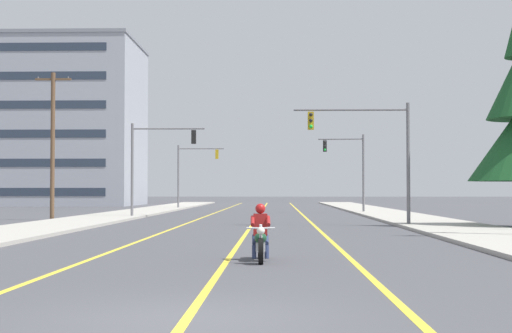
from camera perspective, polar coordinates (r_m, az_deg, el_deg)
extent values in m
plane|color=#47474C|center=(10.72, -5.76, -11.50)|extent=(400.00, 400.00, 0.00)
cube|color=yellow|center=(55.53, 0.25, -3.69)|extent=(0.16, 100.00, 0.01)
cube|color=yellow|center=(55.72, -3.45, -3.68)|extent=(0.16, 100.00, 0.01)
cube|color=yellow|center=(55.55, 3.56, -3.68)|extent=(0.16, 100.00, 0.01)
cube|color=#ADA89E|center=(51.18, 10.81, -3.74)|extent=(4.40, 110.00, 0.14)
cube|color=#ADA89E|center=(51.67, -10.65, -3.72)|extent=(4.40, 110.00, 0.14)
cylinder|color=black|center=(18.25, 0.37, -6.49)|extent=(0.14, 0.64, 0.64)
cylinder|color=black|center=(19.80, 0.32, -6.13)|extent=(0.14, 0.64, 0.64)
cylinder|color=silver|center=(18.33, 0.36, -5.48)|extent=(0.08, 0.33, 0.68)
sphere|color=white|center=(18.17, 0.37, -4.93)|extent=(0.20, 0.20, 0.20)
cylinder|color=silver|center=(18.37, 0.36, -4.74)|extent=(0.70, 0.07, 0.04)
ellipsoid|color=#143D23|center=(18.89, 0.35, -5.48)|extent=(0.34, 0.57, 0.28)
cube|color=silver|center=(19.02, 0.34, -6.15)|extent=(0.25, 0.45, 0.24)
cube|color=black|center=(19.33, 0.33, -5.58)|extent=(0.30, 0.53, 0.12)
cube|color=#143D23|center=(19.73, 0.32, -5.27)|extent=(0.21, 0.37, 0.08)
cylinder|color=silver|center=(19.43, -0.09, -6.27)|extent=(0.10, 0.55, 0.08)
cube|color=maroon|center=(19.27, 0.33, -4.46)|extent=(0.37, 0.25, 0.56)
sphere|color=#B21919|center=(19.23, 0.33, -3.24)|extent=(0.26, 0.26, 0.26)
cylinder|color=navy|center=(19.15, 0.76, -5.61)|extent=(0.15, 0.44, 0.30)
cylinder|color=navy|center=(19.00, 0.83, -6.55)|extent=(0.11, 0.16, 0.35)
cylinder|color=maroon|center=(19.01, 0.95, -4.19)|extent=(0.12, 0.53, 0.27)
cylinder|color=navy|center=(19.15, -0.08, -5.61)|extent=(0.15, 0.44, 0.30)
cylinder|color=navy|center=(18.99, -0.14, -6.55)|extent=(0.11, 0.16, 0.35)
cylinder|color=maroon|center=(19.00, -0.26, -4.19)|extent=(0.12, 0.53, 0.27)
cylinder|color=slate|center=(38.06, 11.57, 0.16)|extent=(0.18, 0.18, 6.20)
cylinder|color=slate|center=(37.85, 7.25, 4.32)|extent=(5.74, 0.14, 0.11)
cube|color=#B79319|center=(37.63, 4.21, 3.51)|extent=(0.30, 0.24, 0.90)
sphere|color=black|center=(37.51, 4.22, 3.99)|extent=(0.18, 0.18, 0.18)
sphere|color=black|center=(37.48, 4.22, 3.53)|extent=(0.18, 0.18, 0.18)
sphere|color=green|center=(37.45, 4.22, 3.07)|extent=(0.18, 0.18, 0.18)
cylinder|color=slate|center=(49.54, -9.45, -0.30)|extent=(0.18, 0.18, 6.20)
cylinder|color=slate|center=(49.31, -6.71, 2.89)|extent=(4.76, 0.14, 0.11)
cube|color=black|center=(49.06, -4.79, 2.26)|extent=(0.30, 0.24, 0.90)
sphere|color=black|center=(49.24, -4.77, 2.60)|extent=(0.18, 0.18, 0.18)
sphere|color=black|center=(49.22, -4.77, 2.25)|extent=(0.18, 0.18, 0.18)
sphere|color=green|center=(49.20, -4.77, 1.90)|extent=(0.18, 0.18, 0.18)
cylinder|color=slate|center=(59.17, 8.22, -0.55)|extent=(0.18, 0.18, 6.20)
cylinder|color=slate|center=(59.23, 6.49, 2.10)|extent=(3.55, 0.34, 0.11)
cube|color=black|center=(59.19, 5.29, 1.57)|extent=(0.32, 0.26, 0.90)
sphere|color=black|center=(59.05, 5.29, 1.87)|extent=(0.18, 0.18, 0.18)
sphere|color=black|center=(59.03, 5.29, 1.57)|extent=(0.18, 0.18, 0.18)
sphere|color=green|center=(59.01, 5.29, 1.28)|extent=(0.18, 0.18, 0.18)
cylinder|color=slate|center=(72.74, -5.96, -0.80)|extent=(0.18, 0.18, 6.20)
cylinder|color=slate|center=(72.58, -4.22, 1.37)|extent=(4.42, 0.12, 0.11)
cube|color=#B79319|center=(72.41, -3.01, 0.94)|extent=(0.30, 0.24, 0.90)
sphere|color=black|center=(72.58, -3.00, 1.17)|extent=(0.18, 0.18, 0.18)
sphere|color=black|center=(72.56, -3.00, 0.94)|extent=(0.18, 0.18, 0.18)
sphere|color=green|center=(72.55, -3.00, 0.70)|extent=(0.18, 0.18, 0.18)
cylinder|color=brown|center=(46.46, -15.29, 1.50)|extent=(0.26, 0.26, 8.90)
cube|color=brown|center=(46.87, -15.25, 6.45)|extent=(2.18, 0.12, 0.12)
cylinder|color=slate|center=(47.16, -16.32, 6.53)|extent=(0.08, 0.08, 0.12)
cylinder|color=slate|center=(46.63, -14.16, 6.61)|extent=(0.08, 0.08, 0.12)
cube|color=#999EA8|center=(94.35, -16.76, 3.05)|extent=(25.62, 15.03, 19.40)
cube|color=gray|center=(95.69, -16.70, 8.97)|extent=(25.86, 15.27, 0.40)
cube|color=#283342|center=(86.89, -18.37, -1.86)|extent=(21.52, 0.06, 0.90)
cube|color=#283342|center=(86.94, -18.35, 0.27)|extent=(21.52, 0.06, 0.90)
cube|color=#283342|center=(87.11, -18.33, 2.40)|extent=(21.52, 0.06, 0.90)
cube|color=#283342|center=(87.40, -18.31, 4.51)|extent=(21.52, 0.06, 0.90)
cube|color=#283342|center=(87.82, -18.29, 6.61)|extent=(21.52, 0.06, 0.90)
cube|color=#283342|center=(88.34, -18.26, 8.68)|extent=(21.52, 0.06, 0.90)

